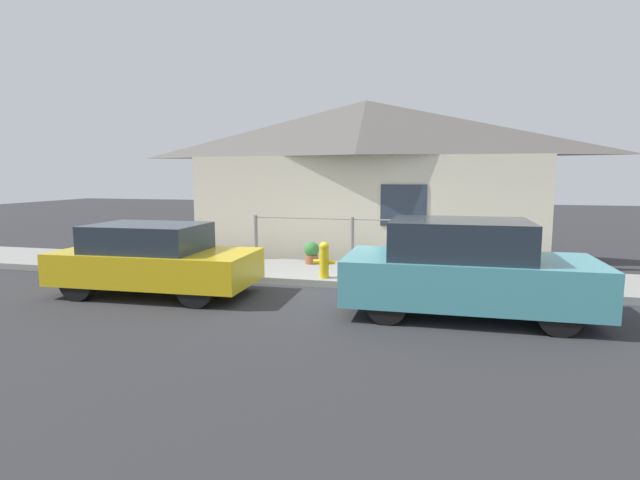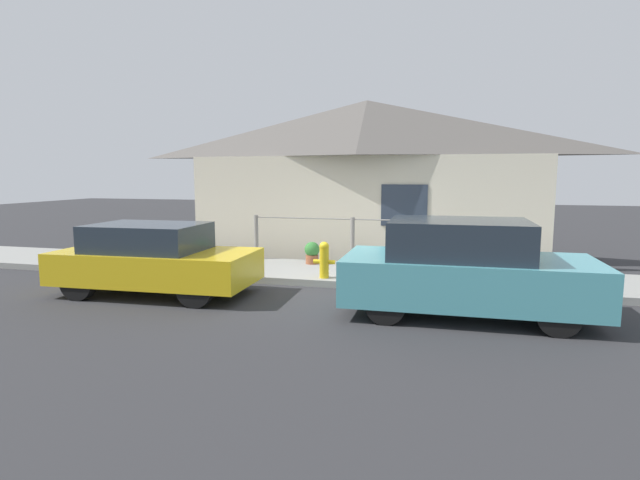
{
  "view_description": "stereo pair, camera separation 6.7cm",
  "coord_description": "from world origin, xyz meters",
  "px_view_note": "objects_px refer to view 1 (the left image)",
  "views": [
    {
      "loc": [
        2.13,
        -9.29,
        2.21
      ],
      "look_at": [
        -0.32,
        0.3,
        0.9
      ],
      "focal_mm": 28.0,
      "sensor_mm": 36.0,
      "label": 1
    },
    {
      "loc": [
        2.2,
        -9.28,
        2.21
      ],
      "look_at": [
        -0.32,
        0.3,
        0.9
      ],
      "focal_mm": 28.0,
      "sensor_mm": 36.0,
      "label": 2
    }
  ],
  "objects_px": {
    "car_right": "(465,269)",
    "car_left": "(154,259)",
    "fire_hydrant": "(324,259)",
    "potted_plant_near_hydrant": "(312,252)"
  },
  "relations": [
    {
      "from": "fire_hydrant",
      "to": "potted_plant_near_hydrant",
      "type": "xyz_separation_m",
      "value": [
        -0.67,
        1.48,
        -0.11
      ]
    },
    {
      "from": "car_right",
      "to": "potted_plant_near_hydrant",
      "type": "bearing_deg",
      "value": 136.81
    },
    {
      "from": "car_right",
      "to": "potted_plant_near_hydrant",
      "type": "distance_m",
      "value": 4.52
    },
    {
      "from": "car_right",
      "to": "car_left",
      "type": "bearing_deg",
      "value": 179.21
    },
    {
      "from": "car_left",
      "to": "potted_plant_near_hydrant",
      "type": "distance_m",
      "value": 3.75
    },
    {
      "from": "car_right",
      "to": "fire_hydrant",
      "type": "distance_m",
      "value": 3.1
    },
    {
      "from": "car_right",
      "to": "fire_hydrant",
      "type": "height_order",
      "value": "car_right"
    },
    {
      "from": "car_right",
      "to": "fire_hydrant",
      "type": "bearing_deg",
      "value": 148.85
    },
    {
      "from": "car_left",
      "to": "potted_plant_near_hydrant",
      "type": "relative_size",
      "value": 7.16
    },
    {
      "from": "car_left",
      "to": "fire_hydrant",
      "type": "height_order",
      "value": "car_left"
    }
  ]
}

